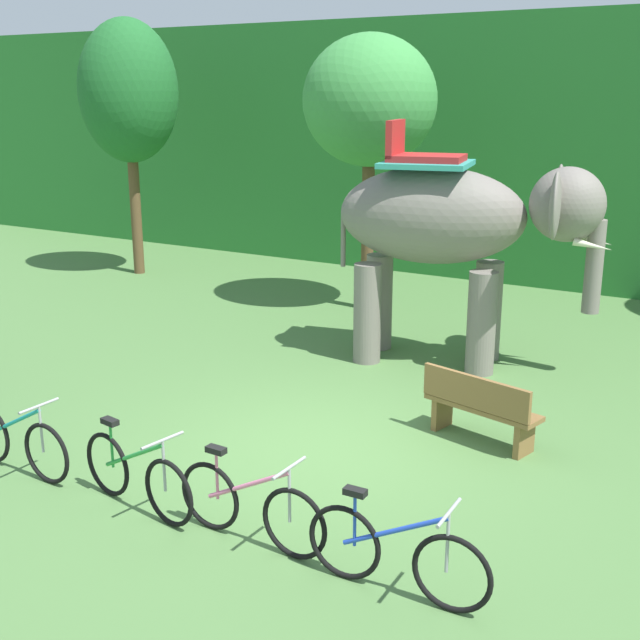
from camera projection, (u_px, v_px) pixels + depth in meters
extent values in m
plane|color=#4C753D|center=(316.00, 447.00, 9.91)|extent=(80.00, 80.00, 0.00)
cube|color=#28702D|center=(581.00, 146.00, 19.67)|extent=(36.00, 6.00, 5.83)
cylinder|color=brown|center=(136.00, 215.00, 19.08)|extent=(0.25, 0.25, 2.77)
ellipsoid|color=#1E6028|center=(128.00, 91.00, 18.32)|extent=(2.24, 2.24, 3.19)
cylinder|color=brown|center=(367.00, 236.00, 15.89)|extent=(0.24, 0.24, 2.93)
ellipsoid|color=#3D8E42|center=(370.00, 101.00, 15.19)|extent=(2.53, 2.53, 2.45)
ellipsoid|color=slate|center=(431.00, 215.00, 12.53)|extent=(3.13, 1.97, 1.50)
cylinder|color=slate|center=(488.00, 310.00, 13.03)|extent=(0.44, 0.44, 1.60)
cylinder|color=slate|center=(481.00, 323.00, 12.33)|extent=(0.44, 0.44, 1.60)
cylinder|color=slate|center=(379.00, 302.00, 13.57)|extent=(0.44, 0.44, 1.60)
cylinder|color=slate|center=(367.00, 313.00, 12.87)|extent=(0.44, 0.44, 1.60)
ellipsoid|color=slate|center=(567.00, 204.00, 11.86)|extent=(1.28, 1.21, 1.10)
ellipsoid|color=slate|center=(559.00, 196.00, 12.46)|extent=(0.33, 0.85, 0.96)
ellipsoid|color=slate|center=(555.00, 206.00, 11.32)|extent=(0.33, 0.85, 0.96)
cylinder|color=slate|center=(594.00, 267.00, 11.97)|extent=(0.26, 0.26, 1.40)
cone|color=beige|center=(593.00, 241.00, 12.09)|extent=(0.58, 0.23, 0.21)
cone|color=beige|center=(593.00, 246.00, 11.69)|extent=(0.58, 0.23, 0.21)
cube|color=teal|center=(427.00, 164.00, 12.35)|extent=(1.55, 1.57, 0.08)
cube|color=#B22323|center=(427.00, 158.00, 12.32)|extent=(1.26, 1.11, 0.10)
cube|color=#B22323|center=(395.00, 139.00, 12.40)|extent=(0.28, 0.90, 0.56)
cylinder|color=slate|center=(343.00, 239.00, 13.08)|extent=(0.08, 0.08, 0.90)
torus|color=black|center=(47.00, 453.00, 8.92)|extent=(0.71, 0.08, 0.71)
cylinder|color=teal|center=(13.00, 422.00, 9.12)|extent=(0.97, 0.08, 0.54)
cylinder|color=#9E9EA3|center=(41.00, 429.00, 8.87)|extent=(0.03, 0.03, 0.55)
cylinder|color=#9E9EA3|center=(39.00, 406.00, 8.79)|extent=(0.05, 0.52, 0.03)
torus|color=black|center=(108.00, 464.00, 8.66)|extent=(0.71, 0.17, 0.71)
torus|color=black|center=(169.00, 493.00, 8.04)|extent=(0.71, 0.17, 0.71)
cylinder|color=green|center=(134.00, 455.00, 8.30)|extent=(0.96, 0.20, 0.54)
cylinder|color=green|center=(112.00, 444.00, 8.52)|extent=(0.03, 0.03, 0.52)
cube|color=black|center=(110.00, 421.00, 8.45)|extent=(0.21, 0.13, 0.06)
cylinder|color=#9E9EA3|center=(164.00, 466.00, 8.00)|extent=(0.03, 0.03, 0.55)
cylinder|color=#9E9EA3|center=(162.00, 440.00, 7.92)|extent=(0.12, 0.52, 0.03)
torus|color=black|center=(210.00, 496.00, 7.98)|extent=(0.71, 0.07, 0.71)
torus|color=black|center=(294.00, 524.00, 7.47)|extent=(0.71, 0.07, 0.71)
cylinder|color=pink|center=(248.00, 485.00, 7.67)|extent=(0.97, 0.08, 0.54)
cylinder|color=pink|center=(217.00, 474.00, 7.86)|extent=(0.03, 0.03, 0.52)
cube|color=black|center=(216.00, 450.00, 7.79)|extent=(0.20, 0.11, 0.06)
cylinder|color=#9E9EA3|center=(289.00, 495.00, 7.42)|extent=(0.03, 0.03, 0.55)
cylinder|color=#9E9EA3|center=(289.00, 468.00, 7.34)|extent=(0.05, 0.52, 0.03)
torus|color=black|center=(344.00, 542.00, 7.16)|extent=(0.71, 0.06, 0.71)
torus|color=black|center=(452.00, 574.00, 6.69)|extent=(0.71, 0.06, 0.71)
cylinder|color=blue|center=(394.00, 531.00, 6.87)|extent=(0.97, 0.06, 0.54)
cylinder|color=blue|center=(355.00, 519.00, 7.04)|extent=(0.03, 0.03, 0.52)
cube|color=black|center=(355.00, 492.00, 6.97)|extent=(0.20, 0.10, 0.06)
cylinder|color=#9E9EA3|center=(448.00, 542.00, 6.64)|extent=(0.03, 0.03, 0.55)
cylinder|color=#9E9EA3|center=(449.00, 513.00, 6.56)|extent=(0.04, 0.52, 0.03)
cube|color=brown|center=(483.00, 407.00, 9.98)|extent=(1.55, 0.76, 0.06)
cube|color=brown|center=(475.00, 392.00, 9.79)|extent=(1.47, 0.43, 0.40)
cube|color=brown|center=(442.00, 411.00, 10.45)|extent=(0.17, 0.37, 0.45)
cube|color=brown|center=(524.00, 438.00, 9.64)|extent=(0.17, 0.37, 0.45)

